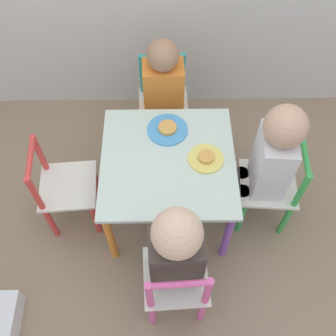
{
  "coord_description": "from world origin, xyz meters",
  "views": [
    {
      "loc": [
        -0.01,
        -0.98,
        1.85
      ],
      "look_at": [
        0.0,
        0.0,
        0.37
      ],
      "focal_mm": 42.0,
      "sensor_mm": 36.0,
      "label": 1
    }
  ],
  "objects_px": {
    "child_right": "(269,159)",
    "plate_back": "(167,129)",
    "kids_table": "(168,168)",
    "chair_green": "(272,186)",
    "child_back": "(164,91)",
    "chair_pink": "(176,283)",
    "plate_right": "(206,158)",
    "child_front": "(176,251)",
    "chair_teal": "(163,104)",
    "chair_red": "(64,188)"
  },
  "relations": [
    {
      "from": "kids_table",
      "to": "chair_green",
      "type": "relative_size",
      "value": 1.12
    },
    {
      "from": "plate_back",
      "to": "chair_red",
      "type": "bearing_deg",
      "value": -157.71
    },
    {
      "from": "chair_red",
      "to": "plate_back",
      "type": "relative_size",
      "value": 2.82
    },
    {
      "from": "chair_green",
      "to": "chair_teal",
      "type": "xyz_separation_m",
      "value": [
        -0.51,
        0.53,
        0.0
      ]
    },
    {
      "from": "chair_pink",
      "to": "child_back",
      "type": "relative_size",
      "value": 0.74
    },
    {
      "from": "chair_red",
      "to": "child_back",
      "type": "distance_m",
      "value": 0.68
    },
    {
      "from": "child_back",
      "to": "chair_pink",
      "type": "bearing_deg",
      "value": -89.55
    },
    {
      "from": "kids_table",
      "to": "child_right",
      "type": "height_order",
      "value": "child_right"
    },
    {
      "from": "chair_green",
      "to": "child_right",
      "type": "xyz_separation_m",
      "value": [
        -0.06,
        0.0,
        0.21
      ]
    },
    {
      "from": "kids_table",
      "to": "child_front",
      "type": "relative_size",
      "value": 0.8
    },
    {
      "from": "chair_green",
      "to": "plate_back",
      "type": "distance_m",
      "value": 0.56
    },
    {
      "from": "plate_right",
      "to": "plate_back",
      "type": "relative_size",
      "value": 0.84
    },
    {
      "from": "chair_green",
      "to": "plate_back",
      "type": "height_order",
      "value": "chair_green"
    },
    {
      "from": "chair_pink",
      "to": "child_right",
      "type": "xyz_separation_m",
      "value": [
        0.4,
        0.46,
        0.21
      ]
    },
    {
      "from": "child_right",
      "to": "child_back",
      "type": "relative_size",
      "value": 1.1
    },
    {
      "from": "chair_pink",
      "to": "plate_right",
      "type": "bearing_deg",
      "value": -108.93
    },
    {
      "from": "child_front",
      "to": "plate_right",
      "type": "height_order",
      "value": "child_front"
    },
    {
      "from": "kids_table",
      "to": "chair_green",
      "type": "bearing_deg",
      "value": -4.29
    },
    {
      "from": "child_right",
      "to": "plate_right",
      "type": "relative_size",
      "value": 4.98
    },
    {
      "from": "chair_green",
      "to": "child_front",
      "type": "distance_m",
      "value": 0.64
    },
    {
      "from": "chair_green",
      "to": "child_back",
      "type": "xyz_separation_m",
      "value": [
        -0.51,
        0.46,
        0.16
      ]
    },
    {
      "from": "plate_back",
      "to": "child_front",
      "type": "bearing_deg",
      "value": -87.82
    },
    {
      "from": "chair_teal",
      "to": "chair_pink",
      "type": "bearing_deg",
      "value": -89.58
    },
    {
      "from": "child_right",
      "to": "kids_table",
      "type": "bearing_deg",
      "value": -90.0
    },
    {
      "from": "chair_pink",
      "to": "child_front",
      "type": "distance_m",
      "value": 0.21
    },
    {
      "from": "child_back",
      "to": "child_front",
      "type": "bearing_deg",
      "value": -89.58
    },
    {
      "from": "kids_table",
      "to": "chair_teal",
      "type": "relative_size",
      "value": 1.12
    },
    {
      "from": "chair_green",
      "to": "chair_teal",
      "type": "bearing_deg",
      "value": -131.77
    },
    {
      "from": "plate_right",
      "to": "chair_teal",
      "type": "bearing_deg",
      "value": 110.58
    },
    {
      "from": "kids_table",
      "to": "chair_teal",
      "type": "height_order",
      "value": "chair_teal"
    },
    {
      "from": "child_back",
      "to": "chair_green",
      "type": "bearing_deg",
      "value": -44.72
    },
    {
      "from": "child_back",
      "to": "chair_teal",
      "type": "bearing_deg",
      "value": 90.0
    },
    {
      "from": "chair_pink",
      "to": "child_front",
      "type": "relative_size",
      "value": 0.71
    },
    {
      "from": "child_back",
      "to": "child_right",
      "type": "bearing_deg",
      "value": -48.02
    },
    {
      "from": "child_back",
      "to": "plate_right",
      "type": "relative_size",
      "value": 4.52
    },
    {
      "from": "kids_table",
      "to": "chair_teal",
      "type": "bearing_deg",
      "value": 92.17
    },
    {
      "from": "chair_red",
      "to": "plate_right",
      "type": "height_order",
      "value": "chair_red"
    },
    {
      "from": "plate_right",
      "to": "plate_back",
      "type": "bearing_deg",
      "value": 135.0
    },
    {
      "from": "chair_pink",
      "to": "chair_red",
      "type": "relative_size",
      "value": 1.0
    },
    {
      "from": "chair_teal",
      "to": "plate_back",
      "type": "xyz_separation_m",
      "value": [
        0.02,
        -0.32,
        0.18
      ]
    },
    {
      "from": "kids_table",
      "to": "chair_green",
      "type": "xyz_separation_m",
      "value": [
        0.49,
        -0.04,
        -0.11
      ]
    },
    {
      "from": "chair_teal",
      "to": "kids_table",
      "type": "bearing_deg",
      "value": -90.0
    },
    {
      "from": "chair_pink",
      "to": "plate_back",
      "type": "height_order",
      "value": "chair_pink"
    },
    {
      "from": "child_front",
      "to": "kids_table",
      "type": "bearing_deg",
      "value": -90.0
    },
    {
      "from": "child_right",
      "to": "plate_back",
      "type": "distance_m",
      "value": 0.47
    },
    {
      "from": "chair_green",
      "to": "child_back",
      "type": "height_order",
      "value": "child_back"
    },
    {
      "from": "kids_table",
      "to": "child_right",
      "type": "bearing_deg",
      "value": -4.29
    },
    {
      "from": "chair_pink",
      "to": "plate_right",
      "type": "relative_size",
      "value": 3.36
    },
    {
      "from": "child_back",
      "to": "plate_right",
      "type": "bearing_deg",
      "value": -69.14
    },
    {
      "from": "chair_green",
      "to": "kids_table",
      "type": "bearing_deg",
      "value": -90.0
    }
  ]
}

